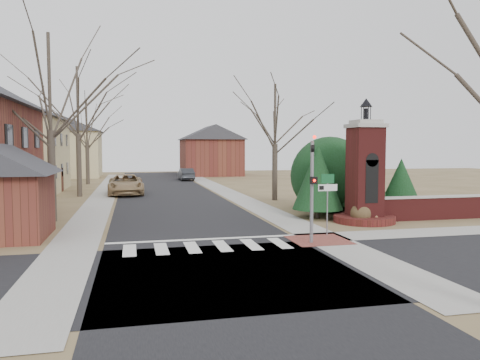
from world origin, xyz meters
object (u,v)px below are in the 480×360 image
object	(u,v)px
pickup_truck	(126,184)
sign_post	(327,192)
traffic_signal_pole	(312,180)
distant_car	(186,174)
brick_gate_monument	(365,181)

from	to	relation	value
pickup_truck	sign_post	bearing A→B (deg)	-67.71
traffic_signal_pole	distant_car	bearing A→B (deg)	91.36
sign_post	pickup_truck	world-z (taller)	sign_post
traffic_signal_pole	sign_post	bearing A→B (deg)	47.57
pickup_truck	traffic_signal_pole	bearing A→B (deg)	-71.98
brick_gate_monument	traffic_signal_pole	bearing A→B (deg)	-136.76
traffic_signal_pole	distant_car	size ratio (longest dim) A/B	1.03
sign_post	brick_gate_monument	size ratio (longest dim) A/B	0.42
sign_post	pickup_truck	bearing A→B (deg)	113.44
distant_car	traffic_signal_pole	bearing A→B (deg)	89.34
traffic_signal_pole	distant_car	distance (m)	38.00
sign_post	distant_car	xyz separation A→B (m)	(-2.19, 36.53, -1.23)
distant_car	sign_post	bearing A→B (deg)	91.42
pickup_truck	distant_car	size ratio (longest dim) A/B	1.40
traffic_signal_pole	pickup_truck	bearing A→B (deg)	109.17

